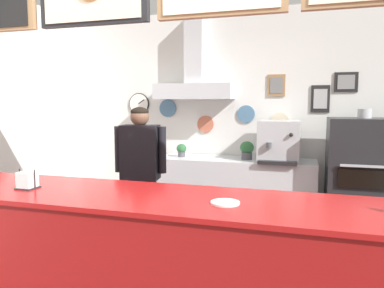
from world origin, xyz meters
The scene contains 10 objects.
back_wall_assembly centered at (-0.02, 2.40, 1.49)m, with size 4.52×2.58×2.80m.
service_counter centered at (0.00, -0.25, 0.50)m, with size 4.03×0.74×1.00m.
back_prep_counter centered at (0.22, 2.15, 0.44)m, with size 1.93×0.59×0.90m.
pizza_oven centered at (1.64, 1.99, 0.71)m, with size 0.73×0.68×1.52m.
shop_worker centered at (-0.54, 1.02, 0.84)m, with size 0.52×0.27×1.54m.
espresso_machine centered at (0.74, 2.13, 1.13)m, with size 0.47×0.56×0.48m.
potted_rosemary centered at (0.36, 2.14, 1.02)m, with size 0.17×0.17×0.22m.
potted_basil centered at (-0.48, 2.13, 0.99)m, with size 0.13×0.13×0.16m.
napkin_holder centered at (-0.77, -0.31, 1.06)m, with size 0.13×0.12×0.13m.
condiment_plate centered at (0.60, -0.31, 1.01)m, with size 0.17×0.17×0.01m.
Camera 1 is at (1.02, -2.37, 1.58)m, focal length 34.85 mm.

